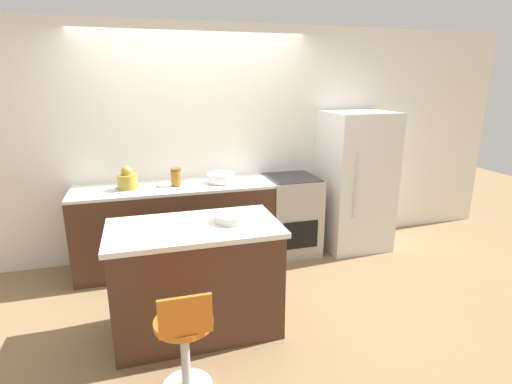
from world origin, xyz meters
The scene contains 11 objects.
ground_plane centered at (0.00, 0.00, 0.00)m, with size 14.00×14.00×0.00m, color #8E704C.
wall_back centered at (0.00, 0.67, 1.30)m, with size 8.00×0.06×2.60m.
back_counter centered at (-0.31, 0.33, 0.46)m, with size 2.09×0.62×0.92m.
kitchen_island centered at (-0.27, -0.93, 0.46)m, with size 1.33×0.73×0.91m.
oven_range centered at (1.03, 0.33, 0.46)m, with size 0.59×0.63×0.92m.
refrigerator centered at (1.84, 0.29, 0.82)m, with size 0.76×0.73×1.65m.
stool_chair centered at (-0.44, -1.62, 0.38)m, with size 0.38×0.38×0.78m.
kettle centered at (-0.77, 0.32, 1.01)m, with size 0.20×0.20×0.24m.
mixing_bowl centered at (0.20, 0.32, 0.97)m, with size 0.30×0.30×0.10m.
canister_jar centered at (-0.28, 0.32, 1.01)m, with size 0.12×0.12×0.18m.
fruit_bowl centered at (0.04, -0.91, 0.94)m, with size 0.29×0.29×0.07m.
Camera 1 is at (-0.62, -3.86, 2.00)m, focal length 28.00 mm.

